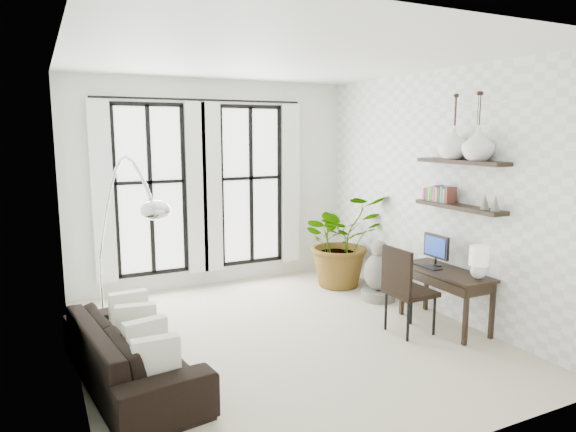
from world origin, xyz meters
TOP-DOWN VIEW (x-y plane):
  - floor at (0.00, 0.00)m, footprint 5.00×5.00m
  - ceiling at (0.00, 0.00)m, footprint 5.00×5.00m
  - wall_left at (-2.25, 0.00)m, footprint 0.00×5.00m
  - wall_right at (2.25, 0.00)m, footprint 0.00×5.00m
  - wall_back at (0.00, 2.50)m, footprint 4.50×0.00m
  - windows at (-0.20, 2.43)m, footprint 3.26×0.13m
  - wall_shelves at (2.11, -0.52)m, footprint 0.25×1.30m
  - sofa at (-1.80, -0.36)m, footprint 1.11×2.24m
  - throw_pillows at (-1.70, -0.36)m, footprint 0.40×1.52m
  - plant at (1.74, 1.51)m, footprint 1.35×1.18m
  - desk at (1.95, -0.61)m, footprint 0.52×1.22m
  - desk_chair at (1.34, -0.53)m, footprint 0.52×0.52m
  - arc_lamp at (-1.70, 0.35)m, footprint 0.71×1.64m
  - buddha at (1.83, 0.65)m, footprint 0.49×0.49m
  - vase_a at (2.11, -0.81)m, footprint 0.37×0.37m
  - vase_b at (2.11, -0.41)m, footprint 0.37×0.37m

SIDE VIEW (x-z plane):
  - floor at x=0.00m, z-range 0.00..0.00m
  - sofa at x=-1.80m, z-range 0.00..0.63m
  - buddha at x=1.83m, z-range -0.07..0.81m
  - throw_pillows at x=-1.70m, z-range 0.30..0.70m
  - desk_chair at x=1.34m, z-range 0.07..1.14m
  - desk at x=1.95m, z-range 0.13..1.24m
  - plant at x=1.74m, z-range 0.00..1.47m
  - windows at x=-0.20m, z-range 0.24..2.88m
  - wall_left at x=-2.25m, z-range -0.90..4.10m
  - wall_right at x=2.25m, z-range -0.90..4.10m
  - wall_back at x=0.00m, z-range -0.65..3.85m
  - arc_lamp at x=-1.70m, z-range 0.60..2.76m
  - wall_shelves at x=2.11m, z-range 1.43..2.03m
  - vase_a at x=2.11m, z-range 2.07..2.46m
  - vase_b at x=2.11m, z-range 2.07..2.46m
  - ceiling at x=0.00m, z-range 3.20..3.20m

